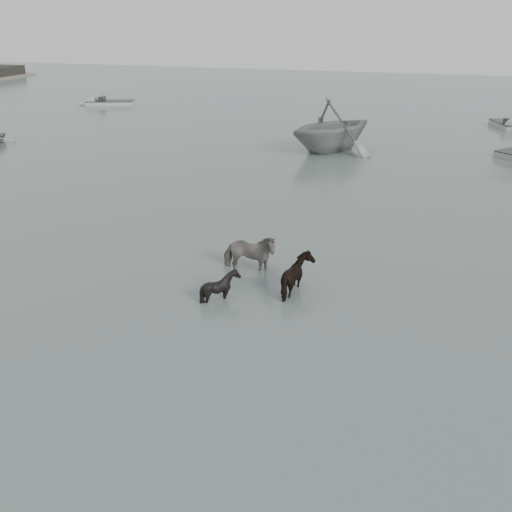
# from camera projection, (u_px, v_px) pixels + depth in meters

# --- Properties ---
(ground) EXTENTS (140.00, 140.00, 0.00)m
(ground) POSITION_uv_depth(u_px,v_px,m) (244.00, 295.00, 16.84)
(ground) COLOR #495752
(ground) RESTS_ON ground
(pony_pinto) EXTENTS (1.87, 0.89, 1.56)m
(pony_pinto) POSITION_uv_depth(u_px,v_px,m) (249.00, 248.00, 18.14)
(pony_pinto) COLOR black
(pony_pinto) RESTS_ON ground
(pony_dark) EXTENTS (1.56, 1.67, 1.36)m
(pony_dark) POSITION_uv_depth(u_px,v_px,m) (299.00, 271.00, 16.78)
(pony_dark) COLOR black
(pony_dark) RESTS_ON ground
(pony_black) EXTENTS (1.10, 1.00, 1.14)m
(pony_black) POSITION_uv_depth(u_px,v_px,m) (220.00, 280.00, 16.43)
(pony_black) COLOR black
(pony_black) RESTS_ON ground
(rowboat_trail) EXTENTS (7.82, 8.02, 3.22)m
(rowboat_trail) POSITION_uv_depth(u_px,v_px,m) (332.00, 124.00, 33.73)
(rowboat_trail) COLOR gray
(rowboat_trail) RESTS_ON ground
(skiff_outer) EXTENTS (5.96, 3.52, 0.75)m
(skiff_outer) POSITION_uv_depth(u_px,v_px,m) (110.00, 101.00, 51.23)
(skiff_outer) COLOR beige
(skiff_outer) RESTS_ON ground
(skiff_mid) EXTENTS (2.91, 4.71, 0.75)m
(skiff_mid) POSITION_uv_depth(u_px,v_px,m) (509.00, 122.00, 41.16)
(skiff_mid) COLOR #959895
(skiff_mid) RESTS_ON ground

